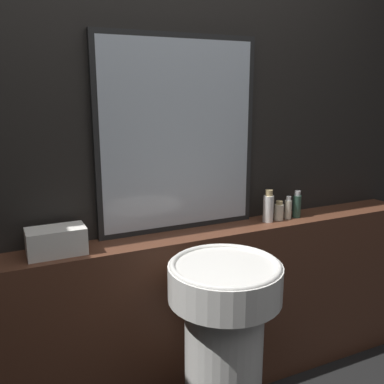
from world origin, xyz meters
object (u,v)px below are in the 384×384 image
(shampoo_bottle, at_px, (268,207))
(lotion_bottle, at_px, (288,208))
(conditioner_bottle, at_px, (279,211))
(body_wash_bottle, at_px, (297,205))
(pedestal_sink, at_px, (224,352))
(towel_stack, at_px, (56,241))
(mirror, at_px, (178,136))

(shampoo_bottle, xyz_separation_m, lotion_bottle, (0.13, -0.00, -0.02))
(conditioner_bottle, distance_m, body_wash_bottle, 0.12)
(shampoo_bottle, distance_m, lotion_bottle, 0.13)
(pedestal_sink, xyz_separation_m, conditioner_bottle, (0.56, 0.41, 0.42))
(shampoo_bottle, bearing_deg, pedestal_sink, -139.69)
(pedestal_sink, xyz_separation_m, towel_stack, (-0.57, 0.41, 0.43))
(towel_stack, height_order, body_wash_bottle, body_wash_bottle)
(towel_stack, distance_m, conditioner_bottle, 1.13)
(body_wash_bottle, bearing_deg, towel_stack, 180.00)
(towel_stack, relative_size, lotion_bottle, 1.95)
(towel_stack, distance_m, lotion_bottle, 1.19)
(pedestal_sink, height_order, mirror, mirror)
(shampoo_bottle, bearing_deg, body_wash_bottle, -0.00)
(body_wash_bottle, bearing_deg, pedestal_sink, -148.38)
(pedestal_sink, height_order, conditioner_bottle, conditioner_bottle)
(pedestal_sink, height_order, body_wash_bottle, body_wash_bottle)
(conditioner_bottle, height_order, body_wash_bottle, body_wash_bottle)
(pedestal_sink, relative_size, mirror, 0.99)
(body_wash_bottle, bearing_deg, shampoo_bottle, 180.00)
(lotion_bottle, relative_size, body_wash_bottle, 0.83)
(towel_stack, height_order, conditioner_bottle, towel_stack)
(pedestal_sink, relative_size, towel_stack, 3.81)
(conditioner_bottle, relative_size, lotion_bottle, 0.85)
(towel_stack, bearing_deg, pedestal_sink, -35.78)
(lotion_bottle, distance_m, body_wash_bottle, 0.06)
(shampoo_bottle, bearing_deg, towel_stack, -180.00)
(shampoo_bottle, height_order, body_wash_bottle, shampoo_bottle)
(mirror, bearing_deg, shampoo_bottle, -10.70)
(mirror, bearing_deg, lotion_bottle, -8.44)
(towel_stack, height_order, lotion_bottle, lotion_bottle)
(pedestal_sink, height_order, towel_stack, towel_stack)
(pedestal_sink, bearing_deg, body_wash_bottle, 31.62)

